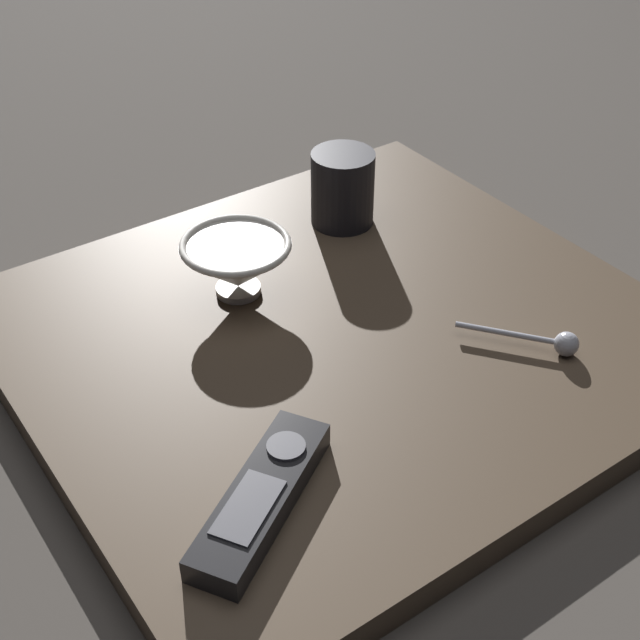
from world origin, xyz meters
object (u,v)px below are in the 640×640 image
Objects in this scene: coffee_mug at (343,188)px; teaspoon at (555,342)px; cereal_bowl at (237,264)px; tv_remote_near at (261,497)px.

coffee_mug is 0.33m from teaspoon.
cereal_bowl is at bearing 107.02° from coffee_mug.
cereal_bowl is at bearing -27.34° from tv_remote_near.
teaspoon is 0.58× the size of tv_remote_near.
coffee_mug reaches higher than tv_remote_near.
cereal_bowl is 1.31× the size of coffee_mug.
cereal_bowl is 0.34m from teaspoon.
coffee_mug is 0.52× the size of tv_remote_near.
coffee_mug is at bearing -72.98° from cereal_bowl.
cereal_bowl is 0.19m from coffee_mug.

